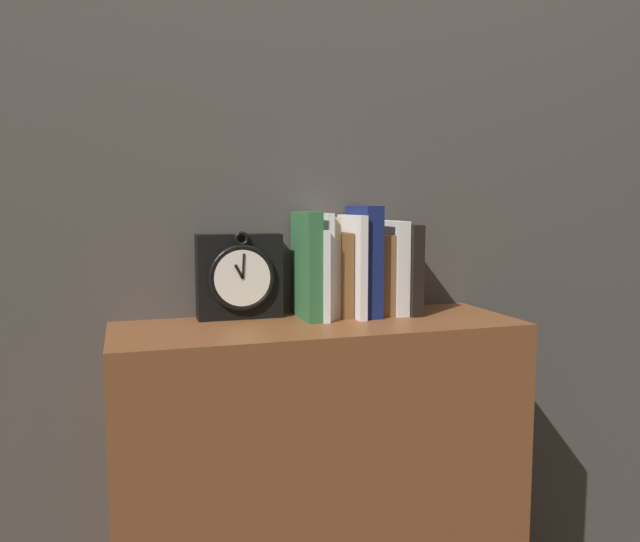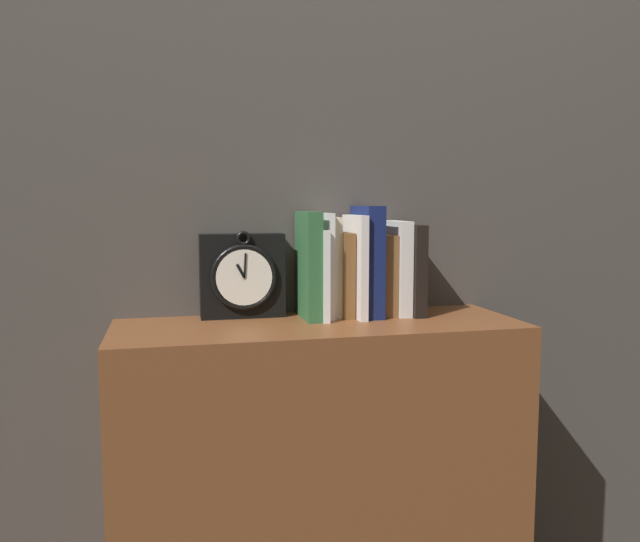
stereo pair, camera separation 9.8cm
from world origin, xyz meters
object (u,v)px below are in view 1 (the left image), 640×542
object	(u,v)px
book_slot1_white	(317,274)
book_slot4_brown	(339,274)
book_slot0_green	(306,265)
book_slot8_white	(392,267)
book_slot5_white	(352,266)
book_slot2_white	(322,265)
book_slot3_cream	(328,266)
book_slot6_navy	(364,261)
clock	(240,276)
book_slot7_brown	(378,274)
book_slot9_black	(405,269)

from	to	relation	value
book_slot1_white	book_slot4_brown	distance (m)	0.06
book_slot0_green	book_slot8_white	distance (m)	0.22
book_slot0_green	book_slot1_white	world-z (taller)	book_slot0_green
book_slot1_white	book_slot5_white	size ratio (longest dim) A/B	0.87
book_slot2_white	book_slot8_white	xyz separation A→B (m)	(0.18, 0.00, -0.01)
book_slot2_white	book_slot8_white	bearing A→B (deg)	0.25
book_slot3_cream	book_slot6_navy	world-z (taller)	book_slot6_navy
clock	book_slot3_cream	bearing A→B (deg)	-6.61
book_slot0_green	book_slot7_brown	distance (m)	0.19
book_slot2_white	book_slot3_cream	size ratio (longest dim) A/B	1.04
book_slot3_cream	book_slot6_navy	size ratio (longest dim) A/B	0.90
book_slot3_cream	book_slot9_black	xyz separation A→B (m)	(0.19, -0.02, -0.01)
book_slot9_black	book_slot7_brown	bearing A→B (deg)	171.28
book_slot0_green	book_slot6_navy	size ratio (longest dim) A/B	0.95
book_slot2_white	book_slot6_navy	bearing A→B (deg)	-2.12
book_slot0_green	book_slot4_brown	world-z (taller)	book_slot0_green
book_slot5_white	book_slot4_brown	bearing A→B (deg)	147.07
clock	book_slot7_brown	distance (m)	0.33
book_slot2_white	book_slot7_brown	world-z (taller)	book_slot2_white
book_slot4_brown	book_slot5_white	bearing A→B (deg)	-32.93
book_slot5_white	book_slot3_cream	bearing A→B (deg)	157.79
book_slot2_white	book_slot3_cream	xyz separation A→B (m)	(0.02, 0.01, -0.00)
clock	book_slot3_cream	xyz separation A→B (m)	(0.21, -0.02, 0.02)
book_slot1_white	book_slot4_brown	bearing A→B (deg)	14.76
book_slot4_brown	book_slot7_brown	world-z (taller)	book_slot4_brown
book_slot1_white	book_slot6_navy	bearing A→B (deg)	2.44
book_slot6_navy	book_slot8_white	bearing A→B (deg)	3.47
book_slot0_green	book_slot4_brown	bearing A→B (deg)	9.17
clock	book_slot2_white	size ratio (longest dim) A/B	0.83
book_slot3_cream	book_slot9_black	bearing A→B (deg)	-4.96
book_slot5_white	book_slot6_navy	world-z (taller)	book_slot6_navy
book_slot0_green	book_slot9_black	distance (m)	0.25
book_slot2_white	book_slot6_navy	distance (m)	0.10
book_slot4_brown	book_slot9_black	world-z (taller)	book_slot9_black
book_slot0_green	book_slot9_black	world-z (taller)	book_slot0_green
book_slot4_brown	book_slot0_green	bearing A→B (deg)	-170.83
book_slot6_navy	book_slot7_brown	bearing A→B (deg)	12.88
book_slot1_white	book_slot3_cream	distance (m)	0.04
book_slot0_green	book_slot6_navy	distance (m)	0.14
book_slot6_navy	book_slot7_brown	xyz separation A→B (m)	(0.04, 0.01, -0.03)
book_slot4_brown	book_slot6_navy	bearing A→B (deg)	-10.82
book_slot0_green	book_slot3_cream	distance (m)	0.06
book_slot9_black	book_slot5_white	bearing A→B (deg)	-178.17
clock	book_slot9_black	bearing A→B (deg)	-5.82
book_slot4_brown	book_slot8_white	xyz separation A→B (m)	(0.13, -0.01, 0.01)
book_slot0_green	clock	bearing A→B (deg)	164.04
book_slot1_white	book_slot2_white	bearing A→B (deg)	29.66
book_slot0_green	book_slot5_white	distance (m)	0.11
book_slot3_cream	book_slot9_black	distance (m)	0.19
clock	book_slot3_cream	world-z (taller)	book_slot3_cream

